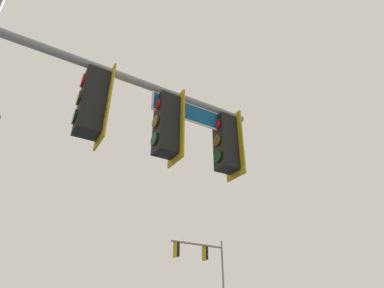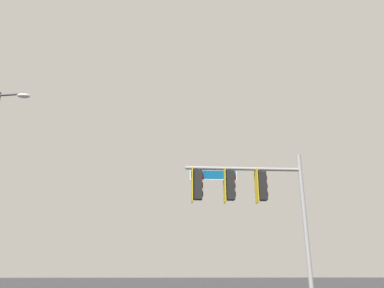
% 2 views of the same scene
% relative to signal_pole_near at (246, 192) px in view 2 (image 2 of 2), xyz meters
% --- Properties ---
extents(signal_pole_near, '(4.54, 0.63, 5.76)m').
position_rel_signal_pole_near_xyz_m(signal_pole_near, '(0.00, 0.00, 0.00)').
color(signal_pole_near, gray).
rests_on(signal_pole_near, ground_plane).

